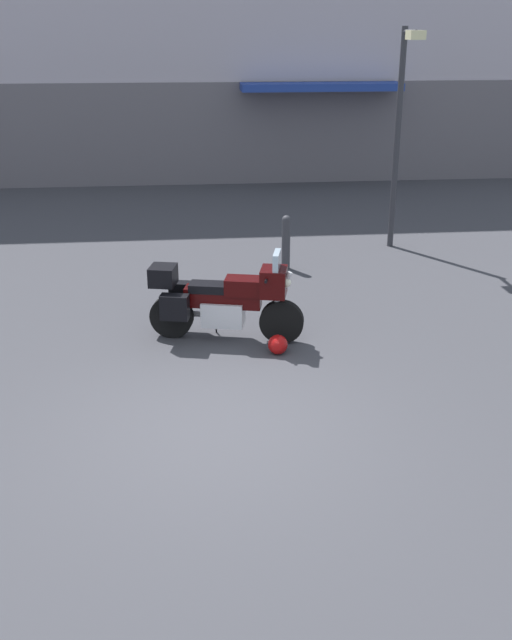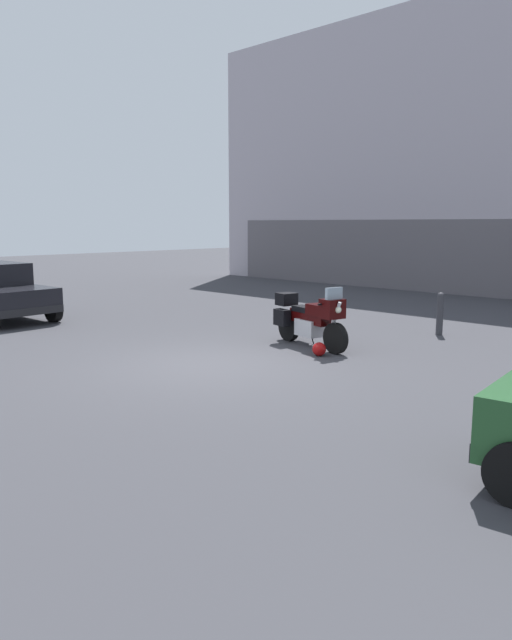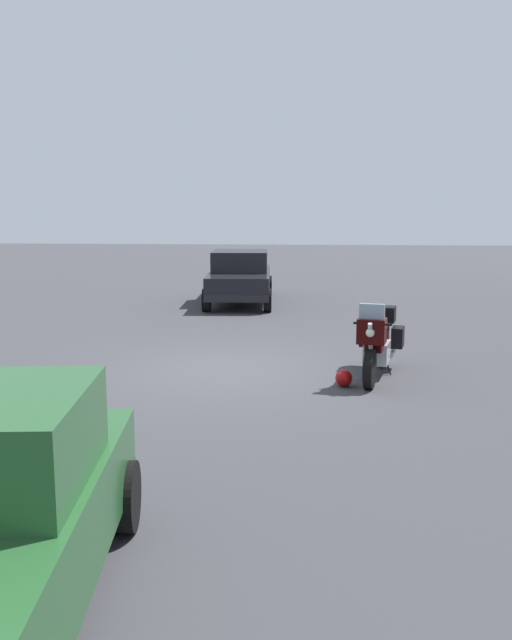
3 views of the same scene
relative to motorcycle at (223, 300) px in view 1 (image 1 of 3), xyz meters
The scene contains 5 objects.
ground_plane 2.71m from the motorcycle, 95.76° to the right, with size 80.00×80.00×0.00m, color #38383D.
motorcycle is the anchor object (origin of this frame).
helmet 1.06m from the motorcycle, 39.14° to the right, with size 0.28×0.28×0.28m, color #990C0C.
streetlamp_curbside 6.10m from the motorcycle, 49.49° to the left, with size 0.28×0.94×4.27m.
bollard_curbside 3.51m from the motorcycle, 67.07° to the left, with size 0.16×0.16×1.03m.
Camera 1 is at (-0.25, -7.34, 4.33)m, focal length 41.46 mm.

